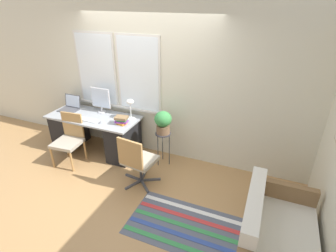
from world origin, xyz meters
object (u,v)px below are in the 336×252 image
object	(u,v)px
book_stack	(122,120)
potted_plant	(163,122)
office_chair_swivel	(137,160)
plant_stand	(163,136)
desk_chair_wooden	(69,138)
monitor	(101,99)
keyboard	(87,120)
laptop	(70,107)
couch_loveseat	(274,241)
mouse	(100,122)
desk_lamp	(130,105)

from	to	relation	value
book_stack	potted_plant	distance (m)	0.73
office_chair_swivel	plant_stand	bearing A→B (deg)	-93.91
desk_chair_wooden	plant_stand	world-z (taller)	desk_chair_wooden
potted_plant	monitor	bearing A→B (deg)	173.94
desk_chair_wooden	plant_stand	xyz separation A→B (m)	(1.57, 0.58, 0.08)
keyboard	laptop	bearing A→B (deg)	156.10
monitor	potted_plant	distance (m)	1.35
book_stack	couch_loveseat	bearing A→B (deg)	-23.74
mouse	desk_lamp	bearing A→B (deg)	40.97
keyboard	office_chair_swivel	world-z (taller)	office_chair_swivel
keyboard	desk_chair_wooden	size ratio (longest dim) A/B	0.48
desk_chair_wooden	couch_loveseat	size ratio (longest dim) A/B	0.71
couch_loveseat	potted_plant	world-z (taller)	potted_plant
book_stack	mouse	bearing A→B (deg)	-162.59
mouse	office_chair_swivel	size ratio (longest dim) A/B	0.07
book_stack	office_chair_swivel	xyz separation A→B (m)	(0.58, -0.54, -0.35)
desk_lamp	book_stack	size ratio (longest dim) A/B	1.58
monitor	book_stack	xyz separation A→B (m)	(0.62, -0.30, -0.18)
mouse	desk_chair_wooden	distance (m)	0.63
plant_stand	keyboard	bearing A→B (deg)	-169.16
keyboard	desk_chair_wooden	world-z (taller)	desk_chair_wooden
keyboard	office_chair_swivel	xyz separation A→B (m)	(1.24, -0.43, -0.28)
desk_lamp	plant_stand	distance (m)	0.82
mouse	book_stack	bearing A→B (deg)	17.41
keyboard	book_stack	distance (m)	0.67
mouse	keyboard	bearing A→B (deg)	177.83
monitor	desk_chair_wooden	bearing A→B (deg)	-107.47
laptop	plant_stand	distance (m)	2.00
monitor	plant_stand	bearing A→B (deg)	-6.06
laptop	couch_loveseat	world-z (taller)	laptop
monitor	keyboard	bearing A→B (deg)	-95.37
desk_lamp	book_stack	xyz separation A→B (m)	(-0.04, -0.25, -0.20)
laptop	book_stack	size ratio (longest dim) A/B	1.50
desk_lamp	couch_loveseat	size ratio (longest dim) A/B	0.30
desk_lamp	desk_chair_wooden	world-z (taller)	desk_lamp
desk_chair_wooden	potted_plant	size ratio (longest dim) A/B	2.25
mouse	potted_plant	distance (m)	1.13
desk_lamp	potted_plant	distance (m)	0.70
desk_lamp	couch_loveseat	xyz separation A→B (m)	(2.58, -1.40, -0.70)
desk_chair_wooden	couch_loveseat	world-z (taller)	desk_chair_wooden
laptop	monitor	distance (m)	0.69
book_stack	potted_plant	xyz separation A→B (m)	(0.72, 0.16, 0.03)
desk_lamp	desk_chair_wooden	size ratio (longest dim) A/B	0.42
monitor	desk_chair_wooden	xyz separation A→B (m)	(-0.23, -0.72, -0.52)
plant_stand	potted_plant	size ratio (longest dim) A/B	1.55
office_chair_swivel	keyboard	bearing A→B (deg)	-12.22
laptop	office_chair_swivel	world-z (taller)	laptop
desk_lamp	desk_chair_wooden	bearing A→B (deg)	-143.32
keyboard	mouse	world-z (taller)	mouse
laptop	book_stack	xyz separation A→B (m)	(1.27, -0.16, 0.02)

